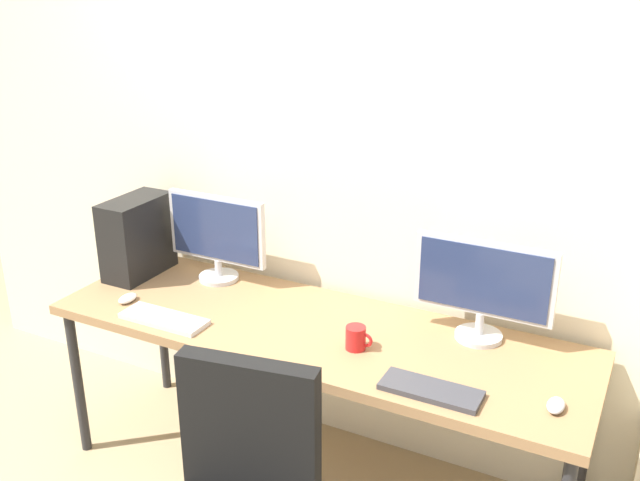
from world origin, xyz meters
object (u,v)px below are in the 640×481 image
pc_tower (137,237)px  mouse_left_side (128,298)px  coffee_mug (356,338)px  mouse_right_side (556,405)px  keyboard_left (164,319)px  keyboard_right (431,390)px  monitor_right (483,285)px  desk (314,339)px  monitor_left (217,235)px

pc_tower → mouse_left_side: (0.15, -0.26, -0.17)m
pc_tower → coffee_mug: 1.20m
pc_tower → mouse_right_side: 1.93m
keyboard_left → mouse_right_side: mouse_right_side is taller
keyboard_left → keyboard_right: size_ratio=1.08×
coffee_mug → monitor_right: bearing=37.1°
pc_tower → coffee_mug: size_ratio=3.42×
keyboard_left → keyboard_right: bearing=0.0°
desk → mouse_left_side: size_ratio=22.53×
keyboard_left → monitor_left: bearing=95.2°
keyboard_left → mouse_left_side: size_ratio=3.80×
monitor_right → mouse_left_side: size_ratio=5.50×
keyboard_left → mouse_right_side: bearing=3.4°
monitor_right → keyboard_right: monitor_right is taller
mouse_right_side → monitor_left: bearing=167.2°
monitor_right → coffee_mug: monitor_right is taller
keyboard_left → keyboard_right: same height
mouse_right_side → coffee_mug: (-0.73, 0.06, 0.03)m
monitor_left → keyboard_right: size_ratio=1.43×
monitor_right → mouse_left_side: monitor_right is taller
keyboard_right → desk: bearing=157.7°
monitor_left → mouse_right_side: (1.55, -0.35, -0.20)m
monitor_right → coffee_mug: bearing=-142.9°
keyboard_right → monitor_left: bearing=159.1°
monitor_left → monitor_right: size_ratio=0.92×
mouse_left_side → monitor_right: bearing=14.8°
keyboard_right → coffee_mug: (-0.34, 0.15, 0.04)m
monitor_right → keyboard_left: (-1.16, -0.44, -0.21)m
pc_tower → mouse_right_side: size_ratio=3.77×
mouse_left_side → mouse_right_side: (1.76, 0.02, 0.00)m
pc_tower → keyboard_right: (1.52, -0.33, -0.17)m
monitor_right → keyboard_left: size_ratio=1.45×
desk → coffee_mug: coffee_mug is taller
pc_tower → monitor_left: bearing=17.3°
keyboard_left → pc_tower: bearing=140.6°
desk → keyboard_left: (-0.56, -0.23, 0.06)m
monitor_left → pc_tower: (-0.36, -0.11, -0.03)m
monitor_left → monitor_right: (1.20, 0.00, 0.01)m
monitor_left → mouse_left_side: (-0.21, -0.37, -0.20)m
pc_tower → keyboard_left: pc_tower is taller
monitor_right → pc_tower: (-1.56, -0.11, -0.04)m
keyboard_left → mouse_right_side: 1.51m
desk → mouse_right_side: (0.95, -0.14, 0.07)m
mouse_right_side → pc_tower: bearing=172.9°
desk → keyboard_right: size_ratio=6.38×
mouse_left_side → mouse_right_side: 1.76m
monitor_right → pc_tower: size_ratio=1.46×
monitor_right → mouse_right_side: monitor_right is taller
monitor_left → keyboard_right: monitor_left is taller
monitor_right → keyboard_right: 0.49m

